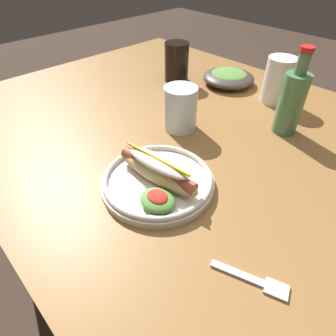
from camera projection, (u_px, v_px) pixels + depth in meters
ground_plane at (192, 282)px, 1.22m from camera, size 8.00×8.00×0.00m
dining_table at (205, 161)px, 0.80m from camera, size 1.50×1.03×0.74m
hot_dog_plate at (158, 178)px, 0.59m from camera, size 0.24×0.24×0.08m
fork at (255, 281)px, 0.44m from camera, size 0.12×0.06×0.00m
soda_cup at (177, 62)px, 0.99m from camera, size 0.08×0.08×0.13m
water_cup at (180, 108)px, 0.74m from camera, size 0.09×0.09×0.12m
extra_cup at (278, 80)px, 0.86m from camera, size 0.09×0.09×0.14m
glass_bottle at (292, 101)px, 0.71m from camera, size 0.06×0.06×0.22m
side_bowl at (229, 77)px, 0.99m from camera, size 0.18×0.18×0.05m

